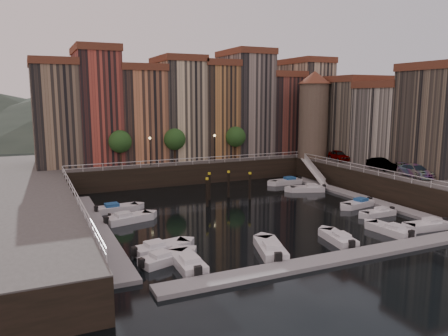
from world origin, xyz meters
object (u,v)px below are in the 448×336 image
corner_tower (314,113)px  boat_left_0 (165,258)px  mooring_pilings (224,188)px  car_c (416,172)px  gangway (314,170)px  car_a (339,156)px  car_b (382,165)px  boat_left_2 (128,218)px  boat_left_1 (160,248)px

corner_tower → boat_left_0: bearing=-141.1°
mooring_pilings → car_c: 23.62m
gangway → car_c: car_c is taller
car_a → car_b: 9.17m
corner_tower → gangway: size_ratio=1.66×
car_a → corner_tower: bearing=124.1°
car_a → boat_left_0: bearing=-133.9°
mooring_pilings → boat_left_2: bearing=-160.9°
boat_left_2 → car_a: car_a is taller
corner_tower → car_b: 15.24m
boat_left_2 → car_a: bearing=1.2°
boat_left_1 → boat_left_2: size_ratio=0.98×
corner_tower → car_b: corner_tower is taller
corner_tower → car_b: size_ratio=2.91×
corner_tower → car_c: (1.32, -19.53, -6.43)m
corner_tower → boat_left_0: size_ratio=2.93×
boat_left_1 → boat_left_0: bearing=-107.0°
gangway → boat_left_1: (-29.46, -19.47, -1.53)m
car_b → car_c: (-0.23, -5.78, -0.02)m
boat_left_0 → car_a: car_a is taller
corner_tower → gangway: bearing=-122.8°
mooring_pilings → car_b: size_ratio=1.41×
gangway → car_a: car_a is taller
boat_left_0 → mooring_pilings: bearing=35.2°
car_c → boat_left_2: bearing=177.6°
corner_tower → car_c: bearing=-86.1°
car_a → car_c: 14.96m
car_c → car_b: bearing=94.6°
boat_left_2 → car_c: bearing=-23.2°
boat_left_0 → boat_left_2: boat_left_2 is taller
corner_tower → boat_left_0: 43.03m
boat_left_0 → car_b: size_ratio=0.99×
boat_left_1 → car_c: size_ratio=0.97×
boat_left_2 → car_b: bearing=-13.6°
car_a → car_c: size_ratio=0.90×
corner_tower → car_b: bearing=-83.6°
boat_left_1 → mooring_pilings: bearing=38.4°
car_c → corner_tower: bearing=100.7°
gangway → boat_left_2: bearing=-162.5°
gangway → boat_left_0: size_ratio=1.77×
car_b → boat_left_2: bearing=-175.6°
boat_left_1 → car_b: size_ratio=1.07×
boat_left_0 → car_c: bearing=-6.5°
car_a → car_b: bearing=-77.1°
mooring_pilings → car_a: 22.29m
boat_left_2 → car_b: (34.46, 0.22, 3.39)m
boat_left_0 → boat_left_2: (-0.30, 12.34, 0.03)m
car_c → mooring_pilings: bearing=161.5°
gangway → boat_left_0: bearing=-143.7°
mooring_pilings → car_c: size_ratio=1.28×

